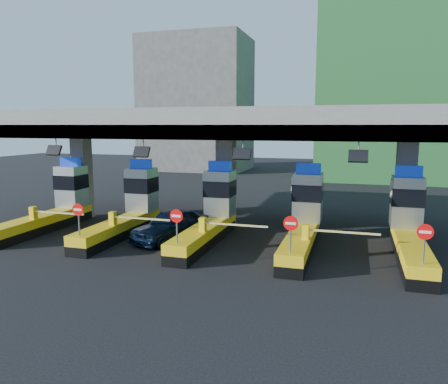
# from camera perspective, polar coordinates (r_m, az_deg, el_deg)

# --- Properties ---
(ground) EXTENTS (120.00, 120.00, 0.00)m
(ground) POSITION_cam_1_polar(r_m,az_deg,el_deg) (23.94, -1.80, -6.23)
(ground) COLOR black
(ground) RESTS_ON ground
(toll_canopy) EXTENTS (28.00, 12.09, 7.00)m
(toll_canopy) POSITION_cam_1_polar(r_m,az_deg,el_deg) (25.87, 0.19, 8.63)
(toll_canopy) COLOR slate
(toll_canopy) RESTS_ON ground
(toll_lane_far_left) EXTENTS (4.43, 8.00, 4.16)m
(toll_lane_far_left) POSITION_cam_1_polar(r_m,az_deg,el_deg) (28.60, -20.98, -1.48)
(toll_lane_far_left) COLOR black
(toll_lane_far_left) RESTS_ON ground
(toll_lane_left) EXTENTS (4.43, 8.00, 4.16)m
(toll_lane_left) POSITION_cam_1_polar(r_m,az_deg,el_deg) (25.87, -12.17, -2.12)
(toll_lane_left) COLOR black
(toll_lane_left) RESTS_ON ground
(toll_lane_center) EXTENTS (4.43, 8.00, 4.16)m
(toll_lane_center) POSITION_cam_1_polar(r_m,az_deg,el_deg) (23.88, -1.59, -2.82)
(toll_lane_center) COLOR black
(toll_lane_center) RESTS_ON ground
(toll_lane_right) EXTENTS (4.43, 8.00, 4.16)m
(toll_lane_right) POSITION_cam_1_polar(r_m,az_deg,el_deg) (22.83, 10.42, -3.51)
(toll_lane_right) COLOR black
(toll_lane_right) RESTS_ON ground
(toll_lane_far_right) EXTENTS (4.43, 8.00, 4.16)m
(toll_lane_far_right) POSITION_cam_1_polar(r_m,az_deg,el_deg) (22.85, 23.01, -4.05)
(toll_lane_far_right) COLOR black
(toll_lane_far_right) RESTS_ON ground
(bg_building_scaffold) EXTENTS (18.00, 12.00, 28.00)m
(bg_building_scaffold) POSITION_cam_1_polar(r_m,az_deg,el_deg) (54.67, 22.39, 16.33)
(bg_building_scaffold) COLOR #1E5926
(bg_building_scaffold) RESTS_ON ground
(bg_building_concrete) EXTENTS (14.00, 10.00, 18.00)m
(bg_building_concrete) POSITION_cam_1_polar(r_m,az_deg,el_deg) (61.81, -3.54, 11.34)
(bg_building_concrete) COLOR #4C4C49
(bg_building_concrete) RESTS_ON ground
(van) EXTENTS (3.59, 5.29, 1.67)m
(van) POSITION_cam_1_polar(r_m,az_deg,el_deg) (23.78, -6.85, -4.32)
(van) COLOR black
(van) RESTS_ON ground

